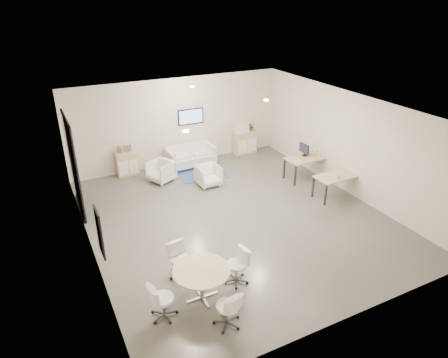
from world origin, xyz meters
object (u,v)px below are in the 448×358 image
Objects in this scene: sideboard_left at (127,163)px; armchair_left at (161,170)px; armchair_right at (208,175)px; loveseat at (190,157)px; desk_rear at (307,159)px; sideboard_right at (245,142)px; round_table at (201,273)px; desk_front at (337,178)px.

armchair_left is at bearing -48.32° from sideboard_left.
armchair_right is at bearing 26.04° from armchair_left.
loveseat is at bearing -5.43° from sideboard_left.
armchair_left is (-1.39, -0.79, 0.04)m from loveseat.
desk_rear reaches higher than loveseat.
sideboard_left is at bearing 179.78° from sideboard_right.
sideboard_right is 8.49m from round_table.
desk_rear is 1.06× the size of desk_front.
sideboard_left is 6.27m from desk_rear.
sideboard_left is 1.11× the size of armchair_left.
sideboard_right is at bearing 102.13° from desk_rear.
armchair_right is at bearing -42.46° from sideboard_left.
armchair_right is (2.21, -2.02, -0.06)m from sideboard_left.
loveseat is at bearing -175.33° from sideboard_right.
round_table is at bearing -159.31° from desk_front.
sideboard_right reaches higher than armchair_left.
sideboard_left reaches higher than armchair_right.
round_table is (-1.08, -5.93, 0.26)m from armchair_left.
armchair_right is at bearing -141.46° from sideboard_right.
desk_front is (0.73, -4.56, 0.21)m from sideboard_right.
armchair_left reaches higher than desk_rear.
desk_rear is at bearing -43.68° from loveseat.
round_table is (-5.66, -3.89, -0.05)m from desk_rear.
sideboard_left is 2.30m from loveseat.
desk_rear is (4.58, -2.04, 0.31)m from armchair_left.
sideboard_right is at bearing 54.59° from round_table.
loveseat is 1.17× the size of desk_rear.
sideboard_left is 0.61× the size of desk_front.
desk_front is at bearing 22.61° from round_table.
armchair_right is at bearing 63.95° from round_table.
loveseat is 4.27m from desk_rear.
sideboard_left is at bearing 138.05° from desk_front.
armchair_left is 1.66m from armchair_right.
armchair_right is 4.14m from desk_front.
sideboard_right reaches higher than sideboard_left.
desk_front is (-0.02, -1.54, -0.04)m from desk_rear.
armchair_left is at bearing 139.97° from desk_front.
desk_rear is (3.26, -1.02, 0.32)m from armchair_right.
armchair_left is at bearing 154.21° from desk_rear.
desk_rear is (5.47, -3.04, 0.27)m from sideboard_left.
sideboard_left is 1.34m from armchair_left.
sideboard_right is at bearing -0.22° from sideboard_left.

